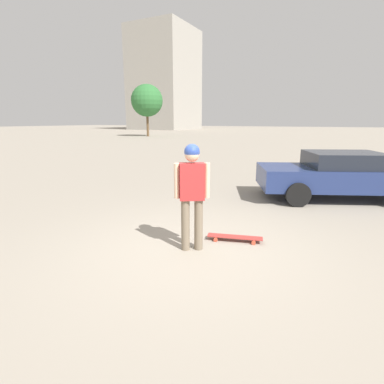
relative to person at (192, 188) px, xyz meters
The scene contains 6 objects.
ground_plane 1.05m from the person, ahead, with size 220.00×220.00×0.00m, color gray.
person is the anchor object (origin of this frame).
skateboard 1.29m from the person, 51.53° to the left, with size 0.98×0.43×0.08m.
car_parked_near 5.22m from the person, 67.13° to the left, with size 4.52×3.26×1.27m.
building_block_distant 73.59m from the person, 122.45° to the left, with size 13.25×14.44×23.41m.
tree_distant 37.64m from the person, 126.47° to the left, with size 4.23×4.23×6.82m.
Camera 1 is at (2.12, -4.12, 2.08)m, focal length 28.00 mm.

